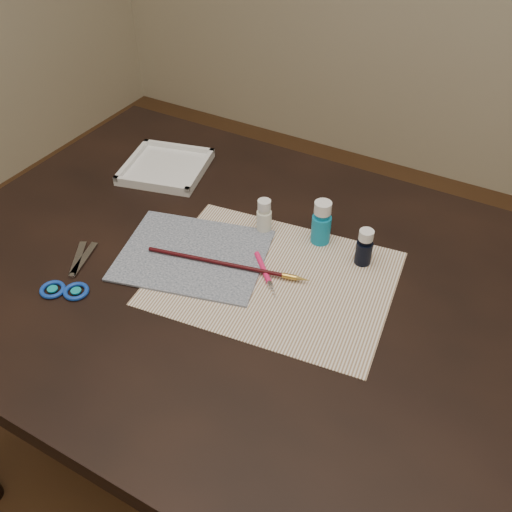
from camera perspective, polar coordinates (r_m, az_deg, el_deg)
The scene contains 11 objects.
ground at distance 1.68m, azimuth -0.00°, elevation -21.42°, with size 3.50×3.50×0.02m, color #422614.
table at distance 1.35m, azimuth -0.00°, elevation -13.78°, with size 1.30×0.90×0.75m, color black.
paper at distance 1.07m, azimuth 1.80°, elevation -2.20°, with size 0.43×0.33×0.00m, color white.
canvas at distance 1.12m, azimuth -6.33°, elevation 0.13°, with size 0.28×0.22×0.00m, color #101F35.
paint_bottle_white at distance 1.15m, azimuth 0.82°, elevation 4.02°, with size 0.03×0.03×0.08m, color white.
paint_bottle_cyan at distance 1.13m, azimuth 6.57°, elevation 3.35°, with size 0.04×0.04×0.09m, color #0F84B0.
paint_bottle_navy at distance 1.09m, azimuth 10.79°, elevation 0.87°, with size 0.03×0.03×0.08m, color black.
paintbrush at distance 1.08m, azimuth -2.87°, elevation -0.83°, with size 0.32×0.01×0.01m, color #320609, non-canonical shape.
craft_knife at distance 1.06m, azimuth 0.99°, elevation -1.87°, with size 0.13×0.01×0.01m, color #F21D5F, non-canonical shape.
scissors at distance 1.13m, azimuth -17.98°, elevation -1.28°, with size 0.18×0.09×0.01m, color silver, non-canonical shape.
palette_tray at distance 1.38m, azimuth -9.00°, elevation 8.83°, with size 0.18×0.18×0.02m, color white.
Camera 1 is at (0.39, -0.69, 1.48)m, focal length 40.00 mm.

